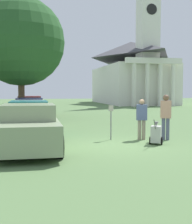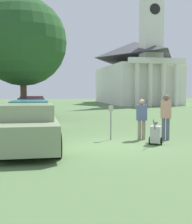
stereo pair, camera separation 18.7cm
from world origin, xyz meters
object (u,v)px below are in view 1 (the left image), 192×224
Objects in this scene: parked_car_sage at (29,128)px; parked_car_maroon at (30,107)px; parked_car_cream at (29,114)px; church at (132,69)px; parking_meter at (111,116)px; person_worker at (142,117)px; parked_car_navy at (30,110)px; person_supervisor at (166,114)px; equipment_cart at (156,134)px; parked_car_teal at (29,119)px.

parked_car_maroon is (-0.00, 13.90, -0.02)m from parked_car_sage.
parked_car_cream is 0.22× the size of church.
parking_meter is 34.32m from church.
church is at bearing -93.21° from person_worker.
parked_car_navy is 9.54m from parking_meter.
person_supervisor reaches higher than person_worker.
parked_car_maroon reaches higher than equipment_cart.
person_supervisor is 1.34m from equipment_cart.
parking_meter is 0.76× the size of person_supervisor.
parked_car_sage is 3.56m from parking_meter.
parked_car_maroon is 12.81m from parking_meter.
parked_car_sage is 0.98× the size of parked_car_navy.
parked_car_maroon reaches higher than parking_meter.
parking_meter is 1.39× the size of equipment_cart.
parked_car_navy is 2.66× the size of person_supervisor.
church is (14.75, 26.59, 4.46)m from parked_car_cream.
parked_car_sage is 5.45m from person_supervisor.
parked_car_maroon is at bearing 104.56° from parking_meter.
parked_car_sage is 0.93× the size of parked_car_teal.
parked_car_teal reaches higher than equipment_cart.
church reaches higher than parking_meter.
parked_car_cream is at bearing -37.43° from person_worker.
parked_car_cream is 3.52× the size of parking_meter.
parking_meter is (3.22, -12.39, 0.26)m from parked_car_maroon.
person_supervisor is (0.90, -0.30, 0.12)m from person_worker.
parked_car_sage is at bearing -89.32° from parked_car_maroon.
parked_car_cream is 8.03m from person_supervisor.
parking_meter is (3.22, -8.97, 0.27)m from parked_car_navy.
parked_car_navy is at bearing -89.32° from parked_car_maroon.
parked_car_navy is 2.96× the size of person_worker.
equipment_cart is at bearing -45.68° from parking_meter.
equipment_cart is at bearing 110.82° from person_worker.
person_supervisor is at bearing -23.96° from parked_car_teal.
parked_car_navy reaches higher than parking_meter.
parked_car_navy is at bearing 142.56° from equipment_cart.
parked_car_sage is 2.61× the size of person_supervisor.
church is at bearing 53.79° from parked_car_maroon.
person_worker is 0.96m from person_supervisor.
parked_car_sage is at bearing 30.82° from person_worker.
parked_car_cream is 2.68× the size of person_supervisor.
parked_car_navy is (0.00, 7.03, -0.02)m from parked_car_teal.
person_worker reaches higher than parked_car_navy.
parked_car_teal is 5.67m from equipment_cart.
parked_car_navy is 3.42m from parked_car_maroon.
church reaches higher than person_supervisor.
equipment_cart is (-0.77, -0.88, -0.66)m from person_supervisor.
equipment_cart is (0.13, -1.18, -0.54)m from person_worker.
parked_car_maroon is at bearing 90.68° from parked_car_cream.
equipment_cart is (4.57, -13.78, -0.32)m from parked_car_maroon.
equipment_cart is (4.57, -3.33, -0.32)m from parked_car_teal.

